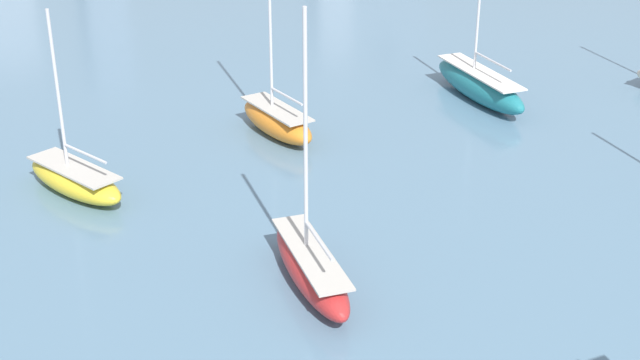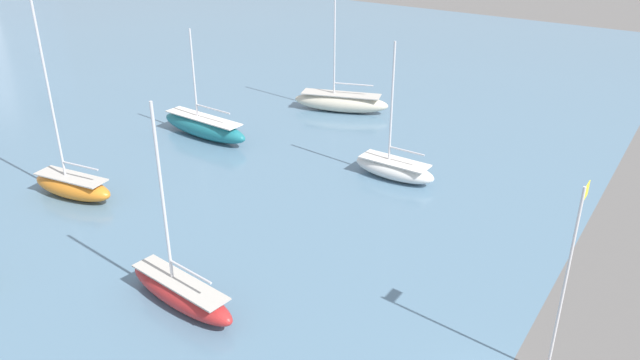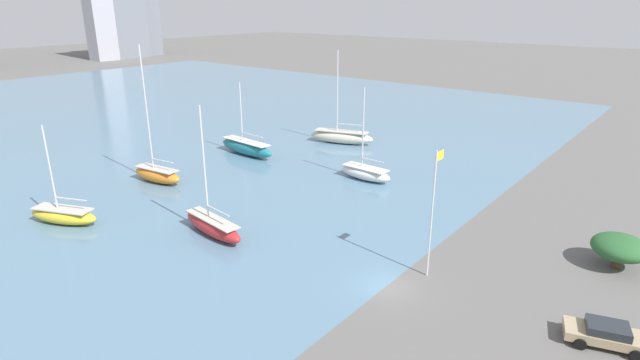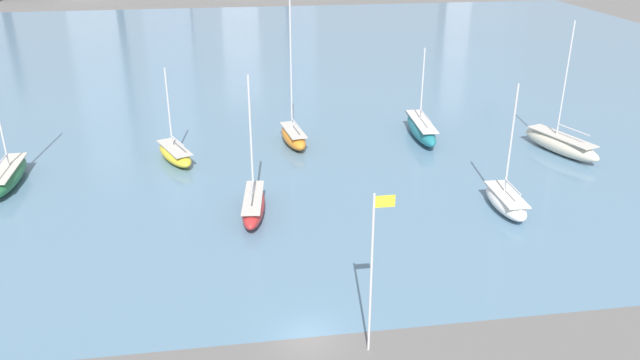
{
  "view_description": "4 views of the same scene",
  "coord_description": "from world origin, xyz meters",
  "px_view_note": "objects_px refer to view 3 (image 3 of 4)",
  "views": [
    {
      "loc": [
        -16.18,
        -12.86,
        20.57
      ],
      "look_at": [
        -2.77,
        15.8,
        5.8
      ],
      "focal_mm": 50.0,
      "sensor_mm": 36.0,
      "label": 1
    },
    {
      "loc": [
        -22.53,
        -5.2,
        22.06
      ],
      "look_at": [
        7.16,
        14.2,
        4.98
      ],
      "focal_mm": 35.0,
      "sensor_mm": 36.0,
      "label": 2
    },
    {
      "loc": [
        -29.18,
        -16.84,
        20.55
      ],
      "look_at": [
        6.16,
        11.48,
        4.38
      ],
      "focal_mm": 28.0,
      "sensor_mm": 36.0,
      "label": 3
    },
    {
      "loc": [
        -4.0,
        -31.13,
        24.43
      ],
      "look_at": [
        2.47,
        11.62,
        5.44
      ],
      "focal_mm": 35.0,
      "sensor_mm": 36.0,
      "label": 4
    }
  ],
  "objects_px": {
    "sailboat_orange": "(157,174)",
    "parked_sedan_tan": "(607,334)",
    "sailboat_red": "(213,226)",
    "sailboat_teal": "(246,147)",
    "sailboat_yellow": "(63,215)",
    "sailboat_cream": "(341,137)",
    "sailboat_white": "(365,173)",
    "flag_pole": "(433,210)"
  },
  "relations": [
    {
      "from": "sailboat_orange",
      "to": "parked_sedan_tan",
      "type": "relative_size",
      "value": 3.04
    },
    {
      "from": "sailboat_orange",
      "to": "sailboat_red",
      "type": "bearing_deg",
      "value": -115.6
    },
    {
      "from": "sailboat_teal",
      "to": "parked_sedan_tan",
      "type": "distance_m",
      "value": 50.87
    },
    {
      "from": "sailboat_red",
      "to": "parked_sedan_tan",
      "type": "relative_size",
      "value": 2.29
    },
    {
      "from": "sailboat_red",
      "to": "sailboat_yellow",
      "type": "bearing_deg",
      "value": 125.38
    },
    {
      "from": "sailboat_cream",
      "to": "sailboat_red",
      "type": "bearing_deg",
      "value": 177.78
    },
    {
      "from": "sailboat_white",
      "to": "sailboat_teal",
      "type": "relative_size",
      "value": 1.07
    },
    {
      "from": "flag_pole",
      "to": "parked_sedan_tan",
      "type": "relative_size",
      "value": 1.95
    },
    {
      "from": "parked_sedan_tan",
      "to": "sailboat_white",
      "type": "bearing_deg",
      "value": 42.79
    },
    {
      "from": "flag_pole",
      "to": "sailboat_orange",
      "type": "distance_m",
      "value": 36.0
    },
    {
      "from": "sailboat_yellow",
      "to": "sailboat_cream",
      "type": "relative_size",
      "value": 0.7
    },
    {
      "from": "sailboat_white",
      "to": "sailboat_teal",
      "type": "height_order",
      "value": "sailboat_white"
    },
    {
      "from": "sailboat_white",
      "to": "sailboat_teal",
      "type": "distance_m",
      "value": 19.24
    },
    {
      "from": "flag_pole",
      "to": "sailboat_teal",
      "type": "height_order",
      "value": "flag_pole"
    },
    {
      "from": "sailboat_teal",
      "to": "sailboat_cream",
      "type": "relative_size",
      "value": 0.75
    },
    {
      "from": "sailboat_red",
      "to": "sailboat_orange",
      "type": "height_order",
      "value": "sailboat_orange"
    },
    {
      "from": "sailboat_yellow",
      "to": "sailboat_cream",
      "type": "bearing_deg",
      "value": -28.71
    },
    {
      "from": "parked_sedan_tan",
      "to": "sailboat_yellow",
      "type": "bearing_deg",
      "value": 87.85
    },
    {
      "from": "sailboat_teal",
      "to": "parked_sedan_tan",
      "type": "relative_size",
      "value": 1.98
    },
    {
      "from": "sailboat_red",
      "to": "sailboat_yellow",
      "type": "xyz_separation_m",
      "value": [
        -7.44,
        13.53,
        -0.08
      ]
    },
    {
      "from": "sailboat_white",
      "to": "sailboat_orange",
      "type": "bearing_deg",
      "value": 132.48
    },
    {
      "from": "sailboat_red",
      "to": "sailboat_white",
      "type": "bearing_deg",
      "value": 0.24
    },
    {
      "from": "sailboat_orange",
      "to": "flag_pole",
      "type": "bearing_deg",
      "value": -96.89
    },
    {
      "from": "sailboat_red",
      "to": "parked_sedan_tan",
      "type": "height_order",
      "value": "sailboat_red"
    },
    {
      "from": "sailboat_cream",
      "to": "parked_sedan_tan",
      "type": "relative_size",
      "value": 2.63
    },
    {
      "from": "flag_pole",
      "to": "sailboat_yellow",
      "type": "height_order",
      "value": "flag_pole"
    },
    {
      "from": "sailboat_red",
      "to": "sailboat_teal",
      "type": "distance_m",
      "value": 26.14
    },
    {
      "from": "sailboat_orange",
      "to": "parked_sedan_tan",
      "type": "xyz_separation_m",
      "value": [
        -0.15,
        -48.53,
        -0.26
      ]
    },
    {
      "from": "sailboat_teal",
      "to": "sailboat_cream",
      "type": "distance_m",
      "value": 15.1
    },
    {
      "from": "sailboat_red",
      "to": "sailboat_cream",
      "type": "relative_size",
      "value": 0.87
    },
    {
      "from": "flag_pole",
      "to": "sailboat_red",
      "type": "xyz_separation_m",
      "value": [
        -5.92,
        19.07,
        -4.71
      ]
    },
    {
      "from": "sailboat_yellow",
      "to": "parked_sedan_tan",
      "type": "xyz_separation_m",
      "value": [
        12.62,
        -45.43,
        -0.07
      ]
    },
    {
      "from": "flag_pole",
      "to": "sailboat_white",
      "type": "distance_m",
      "value": 23.55
    },
    {
      "from": "sailboat_teal",
      "to": "sailboat_red",
      "type": "bearing_deg",
      "value": -136.85
    },
    {
      "from": "sailboat_white",
      "to": "sailboat_cream",
      "type": "xyz_separation_m",
      "value": [
        11.61,
        12.19,
        0.19
      ]
    },
    {
      "from": "sailboat_yellow",
      "to": "sailboat_red",
      "type": "bearing_deg",
      "value": -84.65
    },
    {
      "from": "sailboat_red",
      "to": "flag_pole",
      "type": "bearing_deg",
      "value": -66.19
    },
    {
      "from": "sailboat_red",
      "to": "sailboat_yellow",
      "type": "distance_m",
      "value": 15.44
    },
    {
      "from": "sailboat_red",
      "to": "sailboat_orange",
      "type": "xyz_separation_m",
      "value": [
        5.32,
        16.63,
        0.11
      ]
    },
    {
      "from": "sailboat_cream",
      "to": "parked_sedan_tan",
      "type": "xyz_separation_m",
      "value": [
        -28.31,
        -41.67,
        -0.27
      ]
    },
    {
      "from": "flag_pole",
      "to": "sailboat_orange",
      "type": "xyz_separation_m",
      "value": [
        -0.6,
        35.7,
        -4.59
      ]
    },
    {
      "from": "sailboat_orange",
      "to": "parked_sedan_tan",
      "type": "height_order",
      "value": "sailboat_orange"
    }
  ]
}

